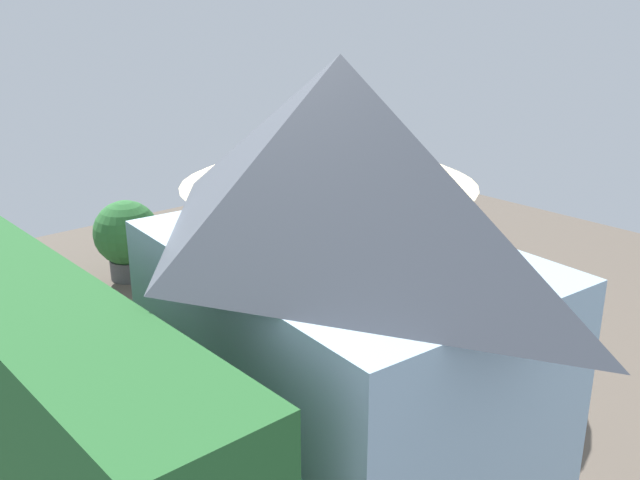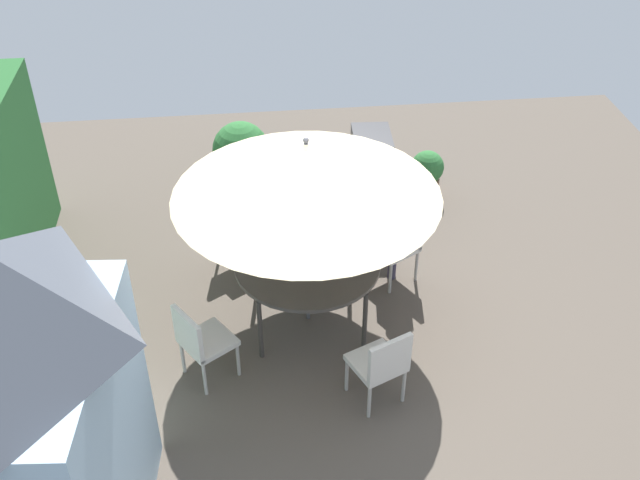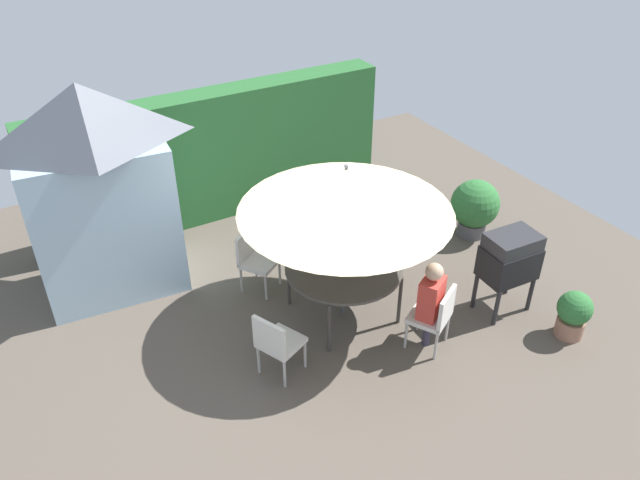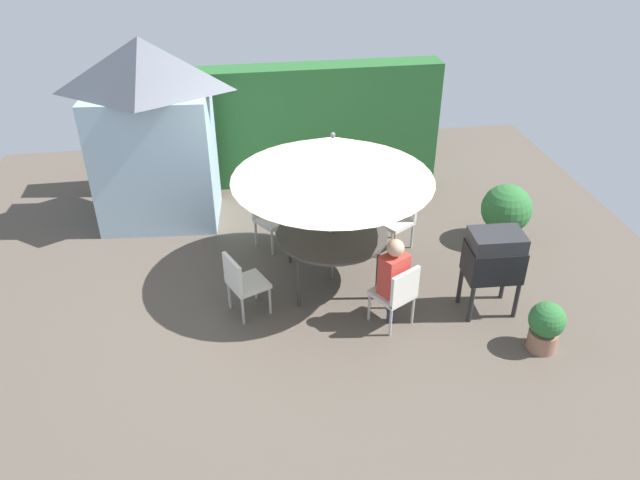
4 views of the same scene
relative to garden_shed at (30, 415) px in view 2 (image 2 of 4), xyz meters
The scene contains 12 objects.
ground_plane 3.50m from the garden_shed, 48.00° to the right, with size 11.00×11.00×0.00m, color brown.
garden_shed is the anchor object (origin of this frame).
patio_table 3.41m from the garden_shed, 41.47° to the right, with size 1.54×1.54×0.79m.
patio_umbrella 3.34m from the garden_shed, 41.47° to the right, with size 2.68×2.68×2.27m.
bbq_grill 5.50m from the garden_shed, 35.82° to the right, with size 0.73×0.54×1.20m.
chair_near_shed 4.68m from the garden_shed, 46.70° to the right, with size 0.63×0.63×0.90m.
chair_far_side 4.06m from the garden_shed, 21.50° to the right, with size 0.64×0.64×0.90m.
chair_toward_hedge 2.26m from the garden_shed, 31.94° to the right, with size 0.64×0.64×0.90m.
chair_toward_house 3.19m from the garden_shed, 66.51° to the right, with size 0.61×0.61×0.90m.
potted_plant_by_shed 5.66m from the garden_shed, 16.23° to the right, with size 0.77×0.77×0.96m.
potted_plant_by_grill 6.40m from the garden_shed, 40.02° to the right, with size 0.45×0.45×0.67m.
person_in_red 4.55m from the garden_shed, 46.45° to the right, with size 0.41×0.38×1.26m.
Camera 2 is at (-5.85, 0.69, 5.67)m, focal length 42.37 mm.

